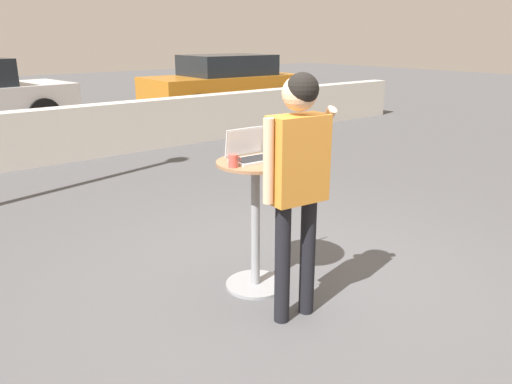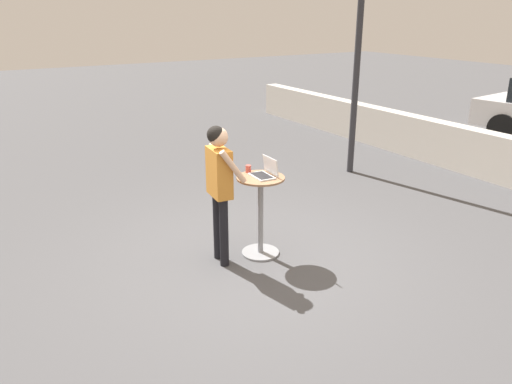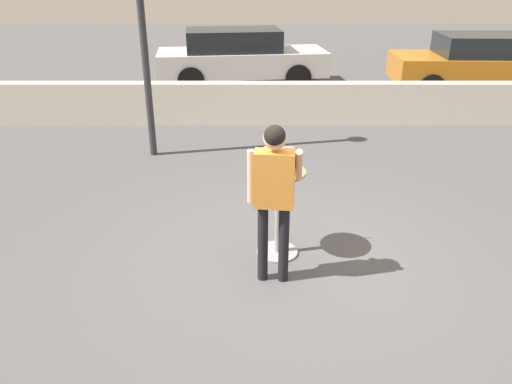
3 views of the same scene
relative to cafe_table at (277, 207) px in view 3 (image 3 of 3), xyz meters
The scene contains 8 objects.
ground_plane 0.67m from the cafe_table, 48.45° to the right, with size 50.00×50.00×0.00m, color #4C4C4F.
pavement_kerb 5.30m from the cafe_table, 87.93° to the left, with size 16.38×0.35×0.87m.
cafe_table is the anchor object (origin of this frame).
laptop 0.50m from the cafe_table, 87.98° to the left, with size 0.36×0.27×0.24m.
coffee_mug 0.55m from the cafe_table, behind, with size 0.11×0.07×0.09m.
standing_person 0.75m from the cafe_table, 97.61° to the right, with size 0.57×0.36×1.75m.
parked_car_near_street 8.98m from the cafe_table, 94.51° to the left, with size 4.76×2.29×1.52m.
parked_car_further_down 9.78m from the cafe_table, 56.13° to the left, with size 4.11×2.08×1.48m.
Camera 3 is at (-0.44, -4.87, 3.14)m, focal length 35.00 mm.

